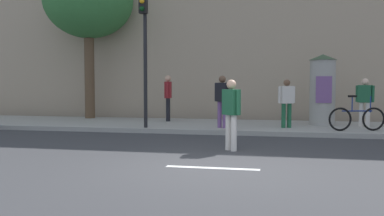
% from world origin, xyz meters
% --- Properties ---
extents(ground_plane, '(80.00, 80.00, 0.00)m').
position_xyz_m(ground_plane, '(0.00, 0.00, 0.00)').
color(ground_plane, '#38383A').
extents(sidewalk_curb, '(36.00, 4.00, 0.15)m').
position_xyz_m(sidewalk_curb, '(0.00, 7.00, 0.07)').
color(sidewalk_curb, '#9E9B93').
rests_on(sidewalk_curb, ground_plane).
extents(lane_markings, '(25.80, 0.16, 0.01)m').
position_xyz_m(lane_markings, '(0.00, 0.00, 0.00)').
color(lane_markings, silver).
rests_on(lane_markings, ground_plane).
extents(traffic_light, '(0.24, 0.45, 4.43)m').
position_xyz_m(traffic_light, '(-3.04, 5.24, 3.12)').
color(traffic_light, black).
rests_on(traffic_light, sidewalk_curb).
extents(poster_column, '(0.95, 0.95, 2.45)m').
position_xyz_m(poster_column, '(2.71, 7.36, 1.39)').
color(poster_column, '#9E9B93').
rests_on(poster_column, sidewalk_curb).
extents(street_tree, '(3.66, 3.66, 6.41)m').
position_xyz_m(street_tree, '(-6.47, 8.45, 4.97)').
color(street_tree, brown).
rests_on(street_tree, sidewalk_curb).
extents(pedestrian_near_pole, '(0.47, 0.47, 1.70)m').
position_xyz_m(pedestrian_near_pole, '(0.12, 2.16, 0.99)').
color(pedestrian_near_pole, silver).
rests_on(pedestrian_near_pole, ground_plane).
extents(pedestrian_in_dark_shirt, '(0.54, 0.41, 1.70)m').
position_xyz_m(pedestrian_in_dark_shirt, '(-0.57, 5.76, 1.15)').
color(pedestrian_in_dark_shirt, '#724C84').
rests_on(pedestrian_in_dark_shirt, sidewalk_curb).
extents(pedestrian_with_bag, '(0.55, 0.40, 1.61)m').
position_xyz_m(pedestrian_with_bag, '(4.03, 6.99, 1.09)').
color(pedestrian_with_bag, silver).
rests_on(pedestrian_with_bag, sidewalk_curb).
extents(pedestrian_tallest, '(0.29, 0.56, 1.75)m').
position_xyz_m(pedestrian_tallest, '(-2.91, 7.70, 1.17)').
color(pedestrian_tallest, black).
rests_on(pedestrian_tallest, sidewalk_curb).
extents(pedestrian_with_backpack, '(0.54, 0.39, 1.58)m').
position_xyz_m(pedestrian_with_backpack, '(1.48, 6.21, 1.07)').
color(pedestrian_with_backpack, '#1E5938').
rests_on(pedestrian_with_backpack, sidewalk_curb).
extents(bicycle_leaning, '(1.72, 0.53, 1.09)m').
position_xyz_m(bicycle_leaning, '(3.57, 5.71, 0.54)').
color(bicycle_leaning, black).
rests_on(bicycle_leaning, sidewalk_curb).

